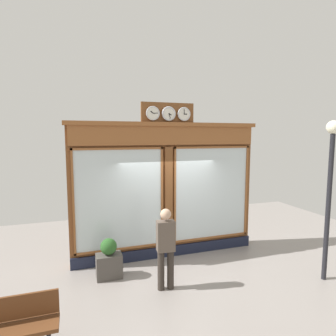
% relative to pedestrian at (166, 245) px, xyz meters
% --- Properties ---
extents(ground_plane, '(14.00, 14.00, 0.00)m').
position_rel_pedestrian_xyz_m(ground_plane, '(-0.55, 1.30, -0.93)').
color(ground_plane, gray).
extents(shop_facade, '(4.96, 0.42, 3.96)m').
position_rel_pedestrian_xyz_m(shop_facade, '(-0.55, -1.63, 0.82)').
color(shop_facade, brown).
rests_on(shop_facade, ground_plane).
extents(pedestrian, '(0.38, 0.25, 1.69)m').
position_rel_pedestrian_xyz_m(pedestrian, '(0.00, 0.00, 0.00)').
color(pedestrian, '#312A24').
rests_on(pedestrian, ground_plane).
extents(street_lamp, '(0.28, 0.28, 3.46)m').
position_rel_pedestrian_xyz_m(street_lamp, '(-3.43, 0.73, 1.37)').
color(street_lamp, black).
rests_on(street_lamp, ground_plane).
extents(planter_box, '(0.56, 0.36, 0.53)m').
position_rel_pedestrian_xyz_m(planter_box, '(1.05, -0.85, -0.66)').
color(planter_box, '#4C4742').
rests_on(planter_box, ground_plane).
extents(planter_shrub, '(0.36, 0.36, 0.36)m').
position_rel_pedestrian_xyz_m(planter_shrub, '(1.05, -0.85, -0.21)').
color(planter_shrub, '#285623').
rests_on(planter_shrub, planter_box).
extents(street_bench, '(1.40, 0.40, 0.87)m').
position_rel_pedestrian_xyz_m(street_bench, '(2.69, 1.05, -0.41)').
color(street_bench, '#5B3319').
rests_on(street_bench, ground_plane).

